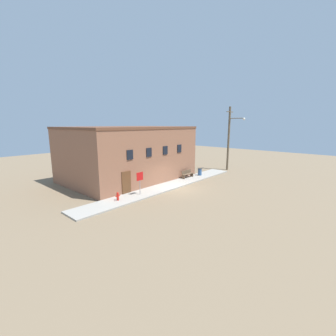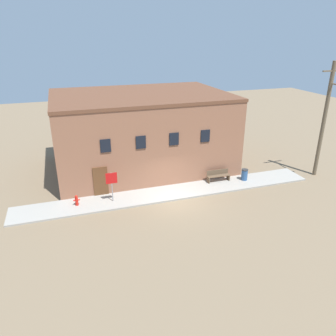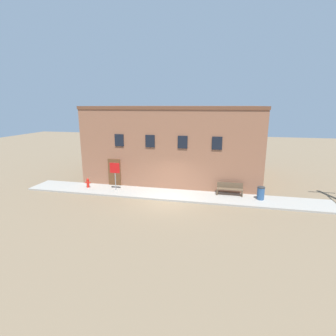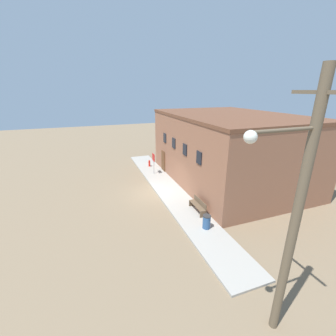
% 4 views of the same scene
% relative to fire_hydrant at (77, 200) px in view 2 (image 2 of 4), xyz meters
% --- Properties ---
extents(ground_plane, '(80.00, 80.00, 0.00)m').
position_rel_fire_hydrant_xyz_m(ground_plane, '(6.43, -1.25, -0.49)').
color(ground_plane, '#7A664C').
extents(sidewalk, '(21.39, 2.31, 0.13)m').
position_rel_fire_hydrant_xyz_m(sidewalk, '(6.43, -0.09, -0.42)').
color(sidewalk, '#9E998E').
rests_on(sidewalk, ground).
extents(brick_building, '(13.86, 9.74, 6.16)m').
position_rel_fire_hydrant_xyz_m(brick_building, '(5.87, 5.87, 2.60)').
color(brick_building, '#8E5B42').
rests_on(brick_building, ground).
extents(fire_hydrant, '(0.42, 0.20, 0.72)m').
position_rel_fire_hydrant_xyz_m(fire_hydrant, '(0.00, 0.00, 0.00)').
color(fire_hydrant, red).
rests_on(fire_hydrant, sidewalk).
extents(stop_sign, '(0.75, 0.06, 2.07)m').
position_rel_fire_hydrant_xyz_m(stop_sign, '(2.33, -0.18, 1.10)').
color(stop_sign, gray).
rests_on(stop_sign, sidewalk).
extents(bench, '(1.77, 0.44, 0.87)m').
position_rel_fire_hydrant_xyz_m(bench, '(10.50, 0.59, 0.08)').
color(bench, brown).
rests_on(bench, sidewalk).
extents(trash_bin, '(0.49, 0.49, 0.87)m').
position_rel_fire_hydrant_xyz_m(trash_bin, '(12.51, 0.13, 0.08)').
color(trash_bin, '#2D517F').
rests_on(trash_bin, sidewalk).
extents(utility_pole, '(1.80, 2.36, 8.80)m').
position_rel_fire_hydrant_xyz_m(utility_pole, '(18.59, -0.60, 4.18)').
color(utility_pole, brown).
rests_on(utility_pole, ground).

